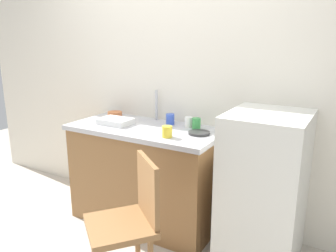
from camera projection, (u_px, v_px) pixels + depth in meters
back_wall at (173, 68)px, 3.00m from camera, size 4.80×0.10×2.68m
cabinet_base at (146, 177)px, 2.97m from camera, size 1.27×0.60×0.83m
countertop at (145, 129)px, 2.86m from camera, size 1.31×0.64×0.04m
faucet at (157, 105)px, 3.05m from camera, size 0.02×0.02×0.27m
refrigerator at (264, 188)px, 2.44m from camera, size 0.54×0.62×1.11m
chair at (129, 220)px, 2.11m from camera, size 0.56×0.56×0.89m
dish_tray at (115, 121)px, 2.93m from camera, size 0.28×0.20×0.05m
terracotta_bowl at (115, 114)px, 3.18m from camera, size 0.14×0.14×0.05m
hotplate at (199, 133)px, 2.63m from camera, size 0.17×0.17×0.02m
cup_white at (188, 122)px, 2.83m from camera, size 0.06×0.06×0.09m
cup_blue at (170, 119)px, 2.91m from camera, size 0.07×0.07×0.09m
cup_green at (196, 124)px, 2.77m from camera, size 0.07×0.07×0.09m
cup_yellow at (167, 132)px, 2.55m from camera, size 0.08×0.08×0.09m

